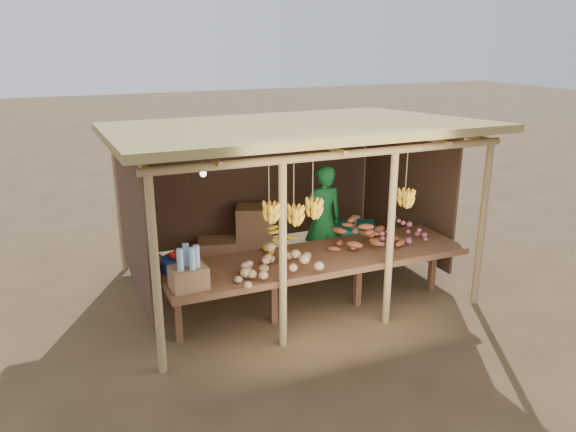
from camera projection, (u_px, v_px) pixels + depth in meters
name	position (u px, v px, depth m)	size (l,w,h in m)	color
ground	(288.00, 285.00, 8.14)	(60.00, 60.00, 0.00)	brown
stall_structure	(288.00, 155.00, 7.56)	(4.70, 3.50, 2.43)	#A68655
counter	(317.00, 261.00, 7.08)	(3.90, 1.05, 0.80)	brown
potato_heap	(278.00, 258.00, 6.51)	(1.05, 0.63, 0.37)	tan
sweet_potato_heap	(366.00, 233.00, 7.34)	(0.94, 0.56, 0.36)	#A24C29
onion_heap	(402.00, 229.00, 7.53)	(0.74, 0.44, 0.35)	#BA5A64
banana_pile	(279.00, 237.00, 7.23)	(0.54, 0.33, 0.34)	yellow
tomato_basin	(180.00, 262.00, 6.62)	(0.44, 0.44, 0.23)	navy
bottle_box	(188.00, 272.00, 6.12)	(0.41, 0.33, 0.49)	brown
vendor	(323.00, 220.00, 8.36)	(0.61, 0.40, 1.66)	#197230
tarp_crate	(354.00, 241.00, 8.94)	(0.83, 0.78, 0.78)	brown
carton_stack	(243.00, 241.00, 8.73)	(1.31, 0.61, 0.91)	brown
burlap_sacks	(168.00, 267.00, 8.11)	(0.85, 0.44, 0.60)	#4C3223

